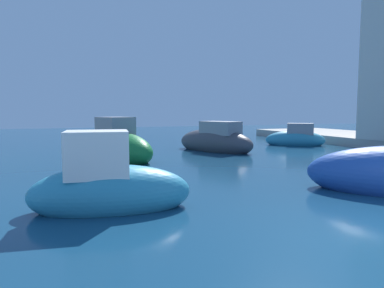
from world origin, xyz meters
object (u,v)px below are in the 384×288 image
at_px(moored_boat_0, 119,147).
at_px(moored_boat_4, 296,138).
at_px(moored_boat_5, 109,187).
at_px(moored_boat_6, 215,141).

relative_size(moored_boat_0, moored_boat_4, 1.27).
relative_size(moored_boat_4, moored_boat_5, 1.02).
bearing_deg(moored_boat_5, moored_boat_0, 86.81).
xyz_separation_m(moored_boat_5, moored_boat_6, (6.38, 9.02, 0.01)).
bearing_deg(moored_boat_0, moored_boat_6, 86.01).
height_order(moored_boat_4, moored_boat_5, moored_boat_5).
relative_size(moored_boat_4, moored_boat_6, 0.72).
relative_size(moored_boat_5, moored_boat_6, 0.71).
height_order(moored_boat_0, moored_boat_6, moored_boat_0).
relative_size(moored_boat_0, moored_boat_6, 0.91).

